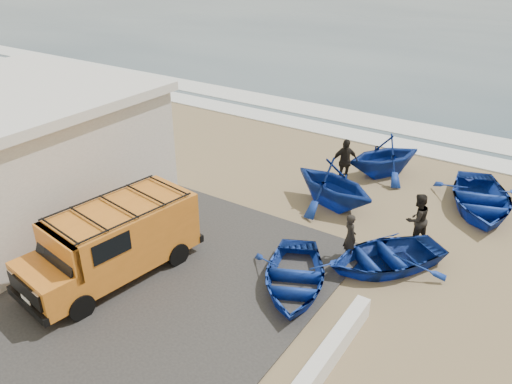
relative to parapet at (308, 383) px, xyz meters
The scene contains 14 objects.
ground 5.84m from the parapet, 149.04° to the left, with size 160.00×160.00×0.00m, color #907953.
slab 7.08m from the parapet, behind, with size 12.00×10.00×0.05m, color #3A3735.
surf_line 15.81m from the parapet, 108.43° to the left, with size 180.00×1.60×0.06m, color white.
surf_wash 18.20m from the parapet, 105.95° to the left, with size 180.00×2.20×0.04m, color white.
parapet is the anchor object (origin of this frame).
van 6.65m from the parapet, behind, with size 2.67×5.25×2.15m.
boat_near_left 3.59m from the parapet, 124.45° to the left, with size 2.52×3.53×0.73m, color #14369E.
boat_near_right 5.30m from the parapet, 93.12° to the left, with size 2.58×3.61×0.75m, color #14369E.
boat_mid_left 8.55m from the parapet, 112.32° to the left, with size 2.93×3.40×1.79m, color #14369E.
boat_mid_right 10.57m from the parapet, 83.14° to the left, with size 3.00×4.21×0.87m, color #14369E.
boat_far_left 11.75m from the parapet, 103.21° to the left, with size 2.82×3.27×1.72m, color #14369E.
fisherman_front 5.33m from the parapet, 104.89° to the left, with size 0.55×0.36×1.50m, color black.
fisherman_middle 7.11m from the parapet, 89.91° to the left, with size 0.83×0.65×1.72m, color black.
fisherman_back 10.50m from the parapet, 110.65° to the left, with size 1.08×0.45×1.85m, color black.
Camera 1 is at (8.26, -9.88, 8.67)m, focal length 35.00 mm.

